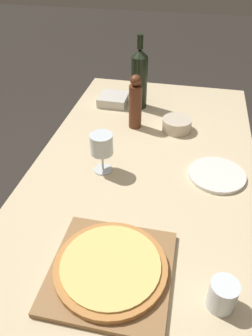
% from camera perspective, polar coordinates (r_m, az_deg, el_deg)
% --- Properties ---
extents(ground_plane, '(12.00, 12.00, 0.00)m').
position_cam_1_polar(ground_plane, '(1.77, 1.65, -21.28)').
color(ground_plane, '#2D2823').
extents(dining_table, '(0.86, 1.79, 0.74)m').
position_cam_1_polar(dining_table, '(1.25, 2.20, -5.58)').
color(dining_table, '#CCB78E').
rests_on(dining_table, ground_plane).
extents(cutting_board, '(0.33, 0.33, 0.02)m').
position_cam_1_polar(cutting_board, '(0.93, -2.66, -17.48)').
color(cutting_board, olive).
rests_on(cutting_board, dining_table).
extents(pizza, '(0.31, 0.31, 0.02)m').
position_cam_1_polar(pizza, '(0.91, -2.69, -16.75)').
color(pizza, '#BC7A3D').
rests_on(pizza, cutting_board).
extents(wine_bottle, '(0.08, 0.08, 0.35)m').
position_cam_1_polar(wine_bottle, '(1.63, 2.32, 15.35)').
color(wine_bottle, black).
rests_on(wine_bottle, dining_table).
extents(pepper_mill, '(0.06, 0.06, 0.25)m').
position_cam_1_polar(pepper_mill, '(1.46, 1.64, 11.22)').
color(pepper_mill, '#5B2D19').
rests_on(pepper_mill, dining_table).
extents(wine_glass, '(0.08, 0.08, 0.16)m').
position_cam_1_polar(wine_glass, '(1.19, -4.26, 3.95)').
color(wine_glass, silver).
rests_on(wine_glass, dining_table).
extents(small_bowl, '(0.13, 0.13, 0.06)m').
position_cam_1_polar(small_bowl, '(1.50, 8.82, 7.49)').
color(small_bowl, beige).
rests_on(small_bowl, dining_table).
extents(drinking_tumbler, '(0.07, 0.07, 0.09)m').
position_cam_1_polar(drinking_tumbler, '(0.88, 16.45, -20.44)').
color(drinking_tumbler, silver).
rests_on(drinking_tumbler, dining_table).
extents(dinner_plate, '(0.21, 0.21, 0.01)m').
position_cam_1_polar(dinner_plate, '(1.26, 15.52, -1.15)').
color(dinner_plate, silver).
rests_on(dinner_plate, dining_table).
extents(food_container, '(0.14, 0.14, 0.04)m').
position_cam_1_polar(food_container, '(1.71, -2.21, 11.83)').
color(food_container, beige).
rests_on(food_container, dining_table).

